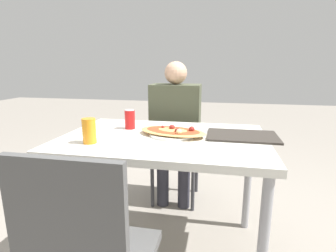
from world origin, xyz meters
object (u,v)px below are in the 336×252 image
at_px(soda_can, 130,119).
at_px(pizza_main, 173,132).
at_px(person_seated, 175,123).
at_px(dining_table, 164,149).
at_px(chair_far_seated, 177,141).
at_px(drink_glass, 89,131).

bearing_deg(soda_can, pizza_main, -19.58).
bearing_deg(person_seated, dining_table, 93.38).
relative_size(pizza_main, soda_can, 3.65).
xyz_separation_m(chair_far_seated, drink_glass, (-0.32, -0.96, 0.31)).
xyz_separation_m(pizza_main, soda_can, (-0.31, 0.11, 0.04)).
bearing_deg(drink_glass, pizza_main, 30.74).
relative_size(soda_can, drink_glass, 0.93).
xyz_separation_m(dining_table, person_seated, (-0.04, 0.63, 0.02)).
bearing_deg(drink_glass, dining_table, 30.81).
xyz_separation_m(pizza_main, drink_glass, (-0.41, -0.24, 0.05)).
distance_m(chair_far_seated, person_seated, 0.22).
bearing_deg(pizza_main, dining_table, -149.78).
distance_m(soda_can, drink_glass, 0.37).
relative_size(chair_far_seated, soda_can, 7.42).
bearing_deg(chair_far_seated, pizza_main, 96.97).
relative_size(person_seated, soda_can, 9.63).
distance_m(dining_table, pizza_main, 0.12).
bearing_deg(pizza_main, person_seated, 98.32).
height_order(chair_far_seated, person_seated, person_seated).
xyz_separation_m(chair_far_seated, pizza_main, (0.09, -0.71, 0.27)).
xyz_separation_m(dining_table, soda_can, (-0.26, 0.14, 0.14)).
relative_size(dining_table, drink_glass, 8.82).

